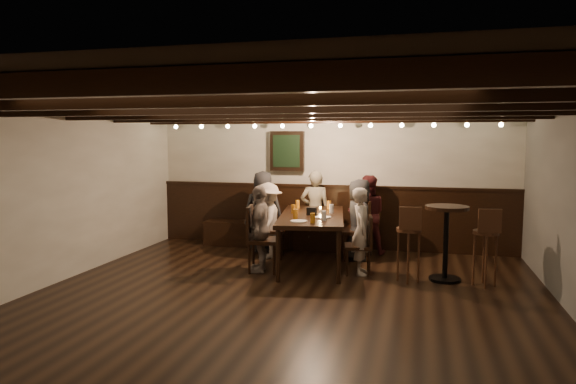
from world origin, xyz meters
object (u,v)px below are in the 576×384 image
(chair_left_far, at_px, (262,251))
(person_bench_left, at_px, (263,211))
(person_left_near, at_px, (268,220))
(person_right_near, at_px, (359,220))
(person_right_far, at_px, (362,231))
(bar_stool_right, at_px, (485,257))
(person_left_far, at_px, (260,229))
(person_bench_centre, at_px, (315,211))
(dining_table, at_px, (312,219))
(chair_right_near, at_px, (357,241))
(person_bench_right, at_px, (367,215))
(chair_right_far, at_px, (359,256))
(high_top_table, at_px, (446,232))
(bar_stool_left, at_px, (408,254))
(chair_left_near, at_px, (270,240))

(chair_left_far, relative_size, person_bench_left, 0.69)
(person_left_near, distance_m, person_right_near, 1.50)
(person_right_far, xyz_separation_m, bar_stool_right, (1.67, -0.22, -0.24))
(person_left_far, relative_size, person_right_far, 1.01)
(person_left_near, relative_size, person_right_far, 0.99)
(person_bench_centre, xyz_separation_m, bar_stool_right, (2.65, -1.58, -0.31))
(dining_table, relative_size, chair_left_far, 2.30)
(person_right_near, bearing_deg, person_left_near, 90.00)
(chair_right_near, distance_m, person_right_near, 0.36)
(person_bench_right, relative_size, person_left_far, 1.05)
(person_left_far, bearing_deg, dining_table, 120.96)
(person_bench_centre, xyz_separation_m, person_bench_right, (0.91, -0.01, -0.03))
(chair_right_near, bearing_deg, dining_table, 121.98)
(bar_stool_right, bearing_deg, person_left_far, 171.53)
(person_left_far, xyz_separation_m, person_right_far, (1.48, 0.23, -0.01))
(bar_stool_right, bearing_deg, person_left_near, 156.41)
(person_bench_left, xyz_separation_m, person_bench_right, (1.78, 0.28, -0.03))
(chair_right_far, relative_size, person_right_far, 0.67)
(person_right_near, height_order, high_top_table, person_right_near)
(person_bench_centre, xyz_separation_m, person_right_far, (0.97, -1.37, -0.07))
(person_left_far, bearing_deg, chair_right_near, 121.47)
(dining_table, distance_m, chair_right_far, 0.97)
(chair_right_near, relative_size, bar_stool_right, 0.92)
(person_bench_centre, xyz_separation_m, high_top_table, (2.15, -1.43, -0.02))
(person_right_near, bearing_deg, person_bench_right, -18.43)
(person_bench_left, height_order, person_bench_right, person_bench_left)
(chair_right_far, height_order, bar_stool_right, bar_stool_right)
(chair_right_far, xyz_separation_m, person_left_near, (-1.59, 0.66, 0.37))
(person_left_near, bearing_deg, chair_left_far, 1.87)
(chair_right_far, xyz_separation_m, high_top_table, (1.21, -0.06, 0.43))
(person_right_near, xyz_separation_m, high_top_table, (1.31, -0.95, 0.03))
(bar_stool_left, bearing_deg, person_left_far, 172.01)
(person_bench_centre, bearing_deg, chair_left_far, 64.34)
(person_left_far, relative_size, bar_stool_left, 1.21)
(person_bench_left, height_order, bar_stool_right, person_bench_left)
(dining_table, distance_m, bar_stool_left, 1.64)
(person_left_near, distance_m, high_top_table, 2.89)
(chair_left_far, xyz_separation_m, person_bench_right, (1.39, 1.58, 0.38))
(bar_stool_left, height_order, bar_stool_right, same)
(person_right_far, bearing_deg, bar_stool_right, -106.36)
(person_bench_right, bearing_deg, dining_table, 45.00)
(chair_left_near, distance_m, person_right_near, 1.52)
(person_right_near, bearing_deg, bar_stool_left, -153.81)
(chair_right_near, distance_m, chair_right_far, 0.90)
(bar_stool_left, relative_size, bar_stool_right, 1.00)
(person_right_far, bearing_deg, chair_right_far, 90.00)
(chair_left_near, bearing_deg, person_left_far, -1.90)
(chair_left_far, xyz_separation_m, bar_stool_left, (2.13, -0.04, 0.10))
(person_right_far, bearing_deg, chair_left_near, 58.52)
(chair_left_far, distance_m, person_left_far, 0.35)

